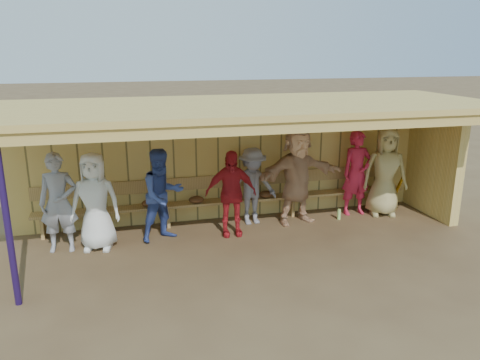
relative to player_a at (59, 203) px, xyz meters
name	(u,v)px	position (x,y,z in m)	size (l,w,h in m)	color
ground	(245,240)	(3.19, -0.35, -0.87)	(90.00, 90.00, 0.00)	brown
player_a	(59,203)	(0.00, 0.00, 0.00)	(0.63, 0.42, 1.74)	#94949C
player_b	(95,202)	(0.60, -0.06, -0.01)	(0.84, 0.55, 1.72)	white
player_c	(162,195)	(1.76, 0.07, -0.02)	(0.83, 0.64, 1.70)	#384C9A
player_d	(231,193)	(3.00, -0.02, -0.06)	(0.95, 0.40, 1.62)	red
player_e	(252,186)	(3.55, 0.46, -0.10)	(1.00, 0.57, 1.55)	gray
player_f	(297,175)	(4.43, 0.29, 0.11)	(1.81, 0.58, 1.96)	tan
player_g	(357,173)	(5.82, 0.46, 0.02)	(0.65, 0.43, 1.78)	#C31F3C
player_h	(385,172)	(6.37, 0.27, 0.06)	(0.90, 0.59, 1.85)	tan
dugout_structure	(255,141)	(3.57, 0.34, 0.83)	(8.80, 3.20, 2.50)	#DBB85D
bench	(231,195)	(3.19, 0.77, -0.34)	(7.60, 0.34, 0.93)	tan
dugout_equipment	(240,198)	(3.34, 0.64, -0.38)	(5.50, 0.62, 0.80)	gold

